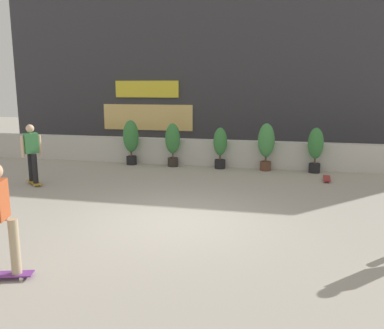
% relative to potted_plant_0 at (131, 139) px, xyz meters
% --- Properties ---
extents(ground_plane, '(48.00, 48.00, 0.00)m').
position_rel_potted_plant_0_xyz_m(ground_plane, '(3.10, -5.55, -0.92)').
color(ground_plane, '#A8A093').
extents(planter_wall, '(18.00, 0.40, 0.90)m').
position_rel_potted_plant_0_xyz_m(planter_wall, '(3.10, 0.45, -0.47)').
color(planter_wall, beige).
rests_on(planter_wall, ground).
extents(building_backdrop, '(20.00, 2.08, 6.50)m').
position_rel_potted_plant_0_xyz_m(building_backdrop, '(3.10, 4.45, 2.33)').
color(building_backdrop, '#38383D').
rests_on(building_backdrop, ground).
extents(potted_plant_0, '(0.54, 0.54, 1.56)m').
position_rel_potted_plant_0_xyz_m(potted_plant_0, '(0.00, 0.00, 0.00)').
color(potted_plant_0, black).
rests_on(potted_plant_0, ground).
extents(potted_plant_1, '(0.51, 0.51, 1.49)m').
position_rel_potted_plant_0_xyz_m(potted_plant_1, '(1.51, 0.00, -0.05)').
color(potted_plant_1, '#2D2823').
rests_on(potted_plant_1, ground).
extents(potted_plant_2, '(0.45, 0.45, 1.38)m').
position_rel_potted_plant_0_xyz_m(potted_plant_2, '(3.16, -0.00, -0.13)').
color(potted_plant_2, black).
rests_on(potted_plant_2, ground).
extents(potted_plant_3, '(0.54, 0.54, 1.55)m').
position_rel_potted_plant_0_xyz_m(potted_plant_3, '(4.67, 0.00, -0.01)').
color(potted_plant_3, brown).
rests_on(potted_plant_3, ground).
extents(potted_plant_4, '(0.49, 0.49, 1.44)m').
position_rel_potted_plant_0_xyz_m(potted_plant_4, '(6.21, -0.00, -0.08)').
color(potted_plant_4, black).
rests_on(potted_plant_4, ground).
extents(skater_far_left, '(0.75, 0.66, 1.70)m').
position_rel_potted_plant_0_xyz_m(skater_far_left, '(-1.61, -3.40, 0.03)').
color(skater_far_left, '#BF8C26').
rests_on(skater_far_left, ground).
extents(skateboard_near_camera, '(0.26, 0.81, 0.08)m').
position_rel_potted_plant_0_xyz_m(skateboard_near_camera, '(6.50, -1.07, -0.85)').
color(skateboard_near_camera, maroon).
rests_on(skateboard_near_camera, ground).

